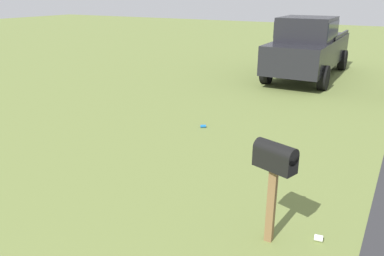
# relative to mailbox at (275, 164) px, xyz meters

# --- Properties ---
(mailbox) EXTENTS (0.34, 0.53, 1.28)m
(mailbox) POSITION_rel_mailbox_xyz_m (0.00, 0.00, 0.00)
(mailbox) COLOR brown
(mailbox) RESTS_ON ground
(pickup_truck) EXTENTS (5.58, 2.13, 2.09)m
(pickup_truck) POSITION_rel_mailbox_xyz_m (9.74, 2.01, 0.09)
(pickup_truck) COLOR black
(pickup_truck) RESTS_ON ground
(litter_cup_by_mailbox) EXTENTS (0.10, 0.11, 0.08)m
(litter_cup_by_mailbox) POSITION_rel_mailbox_xyz_m (0.28, -0.53, -0.98)
(litter_cup_by_mailbox) COLOR white
(litter_cup_by_mailbox) RESTS_ON ground
(litter_can_midfield_b) EXTENTS (0.12, 0.14, 0.07)m
(litter_can_midfield_b) POSITION_rel_mailbox_xyz_m (3.21, 2.64, -0.99)
(litter_can_midfield_b) COLOR blue
(litter_can_midfield_b) RESTS_ON ground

